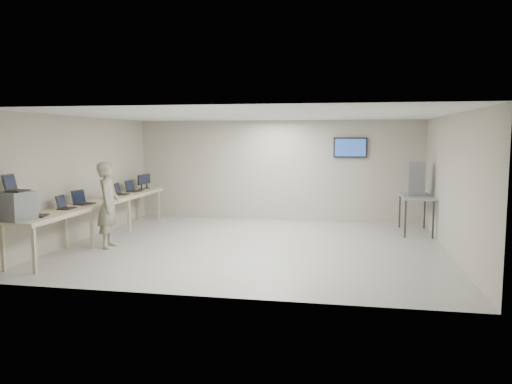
% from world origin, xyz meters
% --- Properties ---
extents(room, '(8.01, 7.01, 2.81)m').
position_xyz_m(room, '(0.03, 0.06, 1.41)').
color(room, beige).
rests_on(room, ground).
extents(workbench, '(0.76, 6.00, 0.90)m').
position_xyz_m(workbench, '(-3.59, 0.00, 0.83)').
color(workbench, beige).
rests_on(workbench, ground).
extents(equipment_box, '(0.53, 0.58, 0.51)m').
position_xyz_m(equipment_box, '(-3.65, -2.73, 1.15)').
color(equipment_box, gray).
rests_on(equipment_box, workbench).
extents(laptop_on_box, '(0.34, 0.40, 0.30)m').
position_xyz_m(laptop_on_box, '(-3.71, -2.73, 1.48)').
color(laptop_on_box, black).
rests_on(laptop_on_box, equipment_box).
extents(laptop_0, '(0.41, 0.45, 0.31)m').
position_xyz_m(laptop_0, '(-3.65, -2.27, 0.98)').
color(laptop_0, black).
rests_on(laptop_0, workbench).
extents(laptop_1, '(0.30, 0.36, 0.27)m').
position_xyz_m(laptop_1, '(-3.65, -1.31, 0.97)').
color(laptop_1, black).
rests_on(laptop_1, workbench).
extents(laptop_2, '(0.41, 0.45, 0.31)m').
position_xyz_m(laptop_2, '(-3.66, -0.62, 0.98)').
color(laptop_2, black).
rests_on(laptop_2, workbench).
extents(laptop_3, '(0.35, 0.38, 0.25)m').
position_xyz_m(laptop_3, '(-3.59, 0.39, 0.97)').
color(laptop_3, black).
rests_on(laptop_3, workbench).
extents(laptop_4, '(0.36, 0.41, 0.29)m').
position_xyz_m(laptop_4, '(-3.65, 1.20, 0.98)').
color(laptop_4, black).
rests_on(laptop_4, workbench).
extents(laptop_5, '(0.37, 0.42, 0.30)m').
position_xyz_m(laptop_5, '(-3.63, 1.89, 0.98)').
color(laptop_5, black).
rests_on(laptop_5, workbench).
extents(monitor_near, '(0.19, 0.42, 0.41)m').
position_xyz_m(monitor_near, '(-3.60, 2.39, 1.15)').
color(monitor_near, black).
rests_on(monitor_near, workbench).
extents(monitor_far, '(0.18, 0.41, 0.41)m').
position_xyz_m(monitor_far, '(-3.60, 2.75, 1.15)').
color(monitor_far, black).
rests_on(monitor_far, workbench).
extents(soldier, '(0.58, 0.75, 1.82)m').
position_xyz_m(soldier, '(-3.01, -0.71, 0.91)').
color(soldier, gray).
rests_on(soldier, ground).
extents(side_table, '(0.72, 1.54, 0.92)m').
position_xyz_m(side_table, '(3.60, 2.18, 0.85)').
color(side_table, gray).
rests_on(side_table, ground).
extents(storage_bins, '(0.39, 0.43, 0.81)m').
position_xyz_m(storage_bins, '(3.58, 2.18, 1.33)').
color(storage_bins, gray).
rests_on(storage_bins, side_table).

